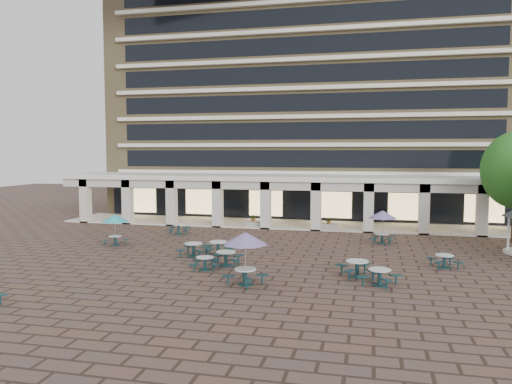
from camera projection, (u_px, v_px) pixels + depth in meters
ground at (257, 261)px, 29.49m from camera, size 120.00×120.00×0.00m
apartment_building at (311, 94)px, 53.19m from camera, size 40.00×15.50×25.20m
retail_arcade at (295, 191)px, 43.61m from camera, size 42.00×6.60×4.40m
picnic_table_1 at (205, 262)px, 27.30m from camera, size 1.85×1.85×0.72m
picnic_table_2 at (357, 267)px, 25.72m from camera, size 2.34×2.34×0.87m
picnic_table_3 at (380, 276)px, 24.10m from camera, size 2.21×2.21×0.81m
picnic_table_4 at (115, 219)px, 34.35m from camera, size 1.85×1.85×2.14m
picnic_table_5 at (218, 247)px, 31.36m from camera, size 2.31×2.31×0.84m
picnic_table_6 at (245, 240)px, 24.08m from camera, size 2.23×2.23×2.58m
picnic_table_7 at (445, 260)px, 27.78m from camera, size 1.93×1.93×0.74m
picnic_table_8 at (194, 248)px, 30.86m from camera, size 1.87×1.87×0.83m
picnic_table_9 at (226, 257)px, 28.23m from camera, size 1.99×1.99×0.84m
picnic_table_11 at (382, 216)px, 34.94m from camera, size 2.02×2.02×2.34m
picnic_table_12 at (179, 228)px, 39.13m from camera, size 2.19×2.19×0.82m
planter_left at (254, 222)px, 42.71m from camera, size 1.50×0.73×1.21m
planter_right at (329, 225)px, 41.27m from camera, size 1.50×0.66×1.14m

